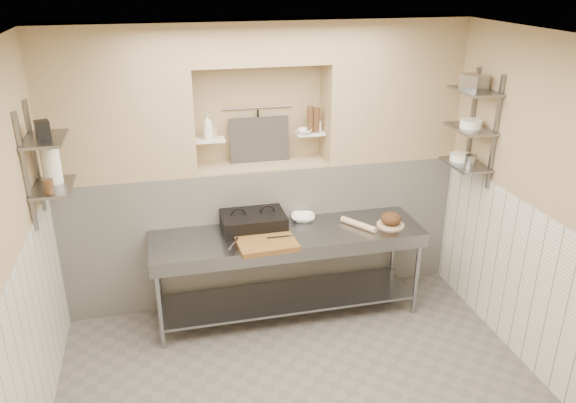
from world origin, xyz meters
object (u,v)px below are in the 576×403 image
object	(u,v)px
rolling_pin	(358,224)
jug_left	(51,165)
prep_table	(288,257)
panini_press	(253,221)
mixing_bowl	(303,218)
cutting_board	(267,244)
bowl_alcove	(305,131)
bottle_soap	(208,127)
bread_loaf	(391,218)

from	to	relation	value
rolling_pin	jug_left	distance (m)	2.80
prep_table	panini_press	size ratio (longest dim) A/B	4.31
panini_press	mixing_bowl	xyz separation A→B (m)	(0.52, 0.08, -0.05)
cutting_board	rolling_pin	distance (m)	0.96
cutting_board	bowl_alcove	xyz separation A→B (m)	(0.54, 0.74, 0.81)
bowl_alcove	jug_left	distance (m)	2.35
panini_press	mixing_bowl	distance (m)	0.53
cutting_board	mixing_bowl	size ratio (longest dim) A/B	2.24
bottle_soap	jug_left	xyz separation A→B (m)	(-1.33, -0.62, -0.07)
prep_table	cutting_board	bearing A→B (deg)	-139.27
panini_press	bowl_alcove	xyz separation A→B (m)	(0.60, 0.37, 0.75)
panini_press	bowl_alcove	distance (m)	1.03
bottle_soap	bowl_alcove	world-z (taller)	bottle_soap
bottle_soap	bowl_alcove	xyz separation A→B (m)	(0.95, -0.03, -0.10)
mixing_bowl	bread_loaf	bearing A→B (deg)	-21.21
cutting_board	jug_left	bearing A→B (deg)	174.89
panini_press	bowl_alcove	world-z (taller)	bowl_alcove
prep_table	jug_left	world-z (taller)	jug_left
mixing_bowl	jug_left	size ratio (longest dim) A/B	0.80
jug_left	cutting_board	bearing A→B (deg)	-5.11
bread_loaf	bottle_soap	distance (m)	1.97
cutting_board	rolling_pin	xyz separation A→B (m)	(0.94, 0.19, 0.01)
bread_loaf	bowl_alcove	distance (m)	1.20
bread_loaf	bottle_soap	world-z (taller)	bottle_soap
bowl_alcove	prep_table	bearing A→B (deg)	-119.01
bowl_alcove	mixing_bowl	bearing A→B (deg)	-106.16
prep_table	rolling_pin	world-z (taller)	rolling_pin
cutting_board	mixing_bowl	bearing A→B (deg)	45.15
panini_press	jug_left	bearing A→B (deg)	-172.68
panini_press	cutting_board	xyz separation A→B (m)	(0.06, -0.38, -0.06)
jug_left	mixing_bowl	bearing A→B (deg)	8.02
mixing_bowl	bowl_alcove	distance (m)	0.86
mixing_bowl	bowl_alcove	bearing A→B (deg)	73.84
panini_press	rolling_pin	bearing A→B (deg)	-11.22
rolling_pin	bottle_soap	xyz separation A→B (m)	(-1.35, 0.59, 0.90)
rolling_pin	jug_left	xyz separation A→B (m)	(-2.67, -0.03, 0.83)
jug_left	bowl_alcove	bearing A→B (deg)	14.56
mixing_bowl	rolling_pin	bearing A→B (deg)	-29.80
prep_table	jug_left	bearing A→B (deg)	-178.30
panini_press	rolling_pin	xyz separation A→B (m)	(1.00, -0.19, -0.05)
cutting_board	bottle_soap	size ratio (longest dim) A/B	2.18
panini_press	bottle_soap	world-z (taller)	bottle_soap
bread_loaf	jug_left	size ratio (longest dim) A/B	0.68
mixing_bowl	prep_table	bearing A→B (deg)	-130.45
panini_press	bowl_alcove	bearing A→B (deg)	31.03
panini_press	rolling_pin	distance (m)	1.02
bread_loaf	bottle_soap	xyz separation A→B (m)	(-1.67, 0.62, 0.86)
prep_table	bowl_alcove	distance (m)	1.25
rolling_pin	bread_loaf	distance (m)	0.32
prep_table	jug_left	size ratio (longest dim) A/B	8.75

